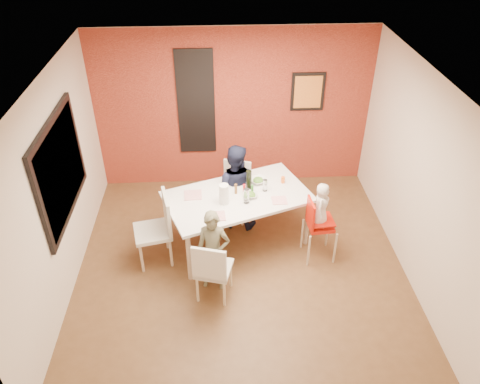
{
  "coord_description": "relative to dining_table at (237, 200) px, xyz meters",
  "views": [
    {
      "loc": [
        -0.29,
        -4.82,
        4.56
      ],
      "look_at": [
        0.0,
        0.3,
        1.05
      ],
      "focal_mm": 35.0,
      "sensor_mm": 36.0,
      "label": 1
    }
  ],
  "objects": [
    {
      "name": "child_near",
      "position": [
        -0.35,
        -0.88,
        -0.16
      ],
      "size": [
        0.47,
        0.35,
        1.18
      ],
      "primitive_type": "imported",
      "rotation": [
        0.0,
        0.0,
        -0.17
      ],
      "color": "brown",
      "rests_on": "ground"
    },
    {
      "name": "art_print_frame",
      "position": [
        1.22,
        1.67,
        0.9
      ],
      "size": [
        0.54,
        0.03,
        0.64
      ],
      "primitive_type": "cube",
      "color": "black",
      "rests_on": "wall_back"
    },
    {
      "name": "wall_back",
      "position": [
        0.02,
        1.71,
        0.6
      ],
      "size": [
        4.5,
        0.02,
        2.7
      ],
      "primitive_type": "cube",
      "color": "beige",
      "rests_on": "ground"
    },
    {
      "name": "wall_right",
      "position": [
        2.27,
        -0.54,
        0.6
      ],
      "size": [
        0.02,
        4.5,
        2.7
      ],
      "primitive_type": "cube",
      "color": "beige",
      "rests_on": "ground"
    },
    {
      "name": "salad_bowl_b",
      "position": [
        0.32,
        0.33,
        0.1
      ],
      "size": [
        0.31,
        0.31,
        0.06
      ],
      "primitive_type": "imported",
      "rotation": [
        0.0,
        0.0,
        0.39
      ],
      "color": "white",
      "rests_on": "dining_table"
    },
    {
      "name": "wall_front",
      "position": [
        0.02,
        -2.79,
        0.6
      ],
      "size": [
        4.5,
        0.02,
        2.7
      ],
      "primitive_type": "cube",
      "color": "beige",
      "rests_on": "ground"
    },
    {
      "name": "condiment_red",
      "position": [
        0.1,
        0.04,
        0.15
      ],
      "size": [
        0.04,
        0.04,
        0.15
      ],
      "primitive_type": "cylinder",
      "color": "red",
      "rests_on": "dining_table"
    },
    {
      "name": "plate_near_right",
      "position": [
        0.57,
        -0.15,
        0.08
      ],
      "size": [
        0.2,
        0.2,
        0.01
      ],
      "primitive_type": "cube",
      "rotation": [
        0.0,
        0.0,
        0.01
      ],
      "color": "white",
      "rests_on": "dining_table"
    },
    {
      "name": "plate_far_mid",
      "position": [
        -0.02,
        0.43,
        0.08
      ],
      "size": [
        0.23,
        0.23,
        0.01
      ],
      "primitive_type": "cube",
      "rotation": [
        0.0,
        0.0,
        -0.07
      ],
      "color": "white",
      "rests_on": "dining_table"
    },
    {
      "name": "plate_far_left",
      "position": [
        -0.62,
        0.04,
        0.08
      ],
      "size": [
        0.25,
        0.25,
        0.01
      ],
      "primitive_type": "cube",
      "rotation": [
        0.0,
        0.0,
        0.05
      ],
      "color": "white",
      "rests_on": "dining_table"
    },
    {
      "name": "sippy_cup",
      "position": [
        0.68,
        0.29,
        0.12
      ],
      "size": [
        0.06,
        0.06,
        0.1
      ],
      "primitive_type": "cylinder",
      "color": "orange",
      "rests_on": "dining_table"
    },
    {
      "name": "picture_window_frame",
      "position": [
        -2.2,
        -0.34,
        0.8
      ],
      "size": [
        0.05,
        1.7,
        1.3
      ],
      "primitive_type": "cube",
      "color": "black",
      "rests_on": "wall_left"
    },
    {
      "name": "wine_bottle",
      "position": [
        0.17,
        0.16,
        0.22
      ],
      "size": [
        0.08,
        0.08,
        0.3
      ],
      "primitive_type": "cylinder",
      "color": "black",
      "rests_on": "dining_table"
    },
    {
      "name": "high_chair",
      "position": [
        1.08,
        -0.38,
        -0.17
      ],
      "size": [
        0.43,
        0.43,
        0.96
      ],
      "rotation": [
        0.0,
        0.0,
        1.65
      ],
      "color": "red",
      "rests_on": "ground"
    },
    {
      "name": "art_print_canvas",
      "position": [
        1.22,
        1.65,
        0.9
      ],
      "size": [
        0.44,
        0.01,
        0.54
      ],
      "primitive_type": "cube",
      "color": "orange",
      "rests_on": "wall_back"
    },
    {
      "name": "condiment_brown",
      "position": [
        -0.02,
        0.06,
        0.15
      ],
      "size": [
        0.04,
        0.04,
        0.15
      ],
      "primitive_type": "cylinder",
      "color": "brown",
      "rests_on": "dining_table"
    },
    {
      "name": "chair_far",
      "position": [
        0.01,
        0.67,
        -0.23
      ],
      "size": [
        0.54,
        0.54,
        0.93
      ],
      "rotation": [
        0.0,
        0.0,
        -0.3
      ],
      "color": "silver",
      "rests_on": "ground"
    },
    {
      "name": "salad_bowl_a",
      "position": [
        0.18,
        -0.03,
        0.1
      ],
      "size": [
        0.22,
        0.22,
        0.05
      ],
      "primitive_type": "imported",
      "rotation": [
        0.0,
        0.0,
        -0.09
      ],
      "color": "silver",
      "rests_on": "dining_table"
    },
    {
      "name": "plate_near_left",
      "position": [
        -0.29,
        -0.46,
        0.08
      ],
      "size": [
        0.23,
        0.23,
        0.01
      ],
      "primitive_type": "cube",
      "rotation": [
        0.0,
        0.0,
        0.08
      ],
      "color": "silver",
      "rests_on": "dining_table"
    },
    {
      "name": "brick_accent_wall",
      "position": [
        0.02,
        1.69,
        0.6
      ],
      "size": [
        4.5,
        0.02,
        2.7
      ],
      "primitive_type": "cube",
      "color": "maroon",
      "rests_on": "ground"
    },
    {
      "name": "ground",
      "position": [
        0.02,
        -0.54,
        -0.75
      ],
      "size": [
        4.5,
        4.5,
        0.0
      ],
      "primitive_type": "plane",
      "color": "brown",
      "rests_on": "ground"
    },
    {
      "name": "chair_near",
      "position": [
        -0.38,
        -1.12,
        -0.23
      ],
      "size": [
        0.53,
        0.53,
        0.93
      ],
      "rotation": [
        0.0,
        0.0,
        2.87
      ],
      "color": "silver",
      "rests_on": "ground"
    },
    {
      "name": "paper_towel_roll",
      "position": [
        -0.19,
        -0.17,
        0.22
      ],
      "size": [
        0.13,
        0.13,
        0.29
      ],
      "primitive_type": "cylinder",
      "color": "white",
      "rests_on": "dining_table"
    },
    {
      "name": "child_far",
      "position": [
        -0.02,
        0.43,
        -0.06
      ],
      "size": [
        0.78,
        0.67,
        1.37
      ],
      "primitive_type": "imported",
      "rotation": [
        0.0,
        0.0,
        2.89
      ],
      "color": "black",
      "rests_on": "ground"
    },
    {
      "name": "chair_left",
      "position": [
        -1.09,
        -0.32,
        -0.16
      ],
      "size": [
        0.58,
        0.58,
        1.06
      ],
      "rotation": [
        0.0,
        0.0,
        4.93
      ],
      "color": "silver",
      "rests_on": "ground"
    },
    {
      "name": "wall_left",
      "position": [
        -2.23,
        -0.54,
        0.6
      ],
      "size": [
        0.02,
        4.5,
        2.7
      ],
      "primitive_type": "cube",
      "color": "beige",
      "rests_on": "ground"
    },
    {
      "name": "wine_glass_a",
      "position": [
        0.11,
        -0.17,
        0.18
      ],
      "size": [
        0.08,
        0.08,
        0.22
      ],
      "primitive_type": "cylinder",
      "color": "silver",
      "rests_on": "dining_table"
    },
    {
      "name": "picture_window_pane",
      "position": [
        -2.18,
        -0.34,
        0.8
      ],
      "size": [
        0.02,
        1.55,
        1.15
      ],
      "primitive_type": "cube",
      "color": "black",
      "rests_on": "wall_left"
    },
    {
      "name": "condiment_green",
      "position": [
        0.21,
        0.05,
        0.14
      ],
      "size": [
        0.03,
        0.03,
        0.13
      ],
      "primitive_type": "cylinder",
      "color": "#307527",
      "rests_on": "dining_table"
    },
    {
      "name": "toddler",
      "position": [
        1.1,
        -0.38,
        0.14
      ],
      "size": [
        0.31,
        0.37,
        0.65
      ],
      "primitive_type": "imported",
      "rotation": [
        0.0,
        0.0,
        1.2
      ],
      "color": "beige",
      "rests_on": "high_chair"
    },
    {
      "name": "wine_glass_b",
      "position": [
        0.39,
        0.1,
        0.16
      ],
      "size": [
        0.06,
        0.06,
        0.18
      ],
      "primitive_type": "cylinder",
      "color": "white",
      "rests_on": "dining_table"
    },
    {
      "name": "glassblock_surround",
      "position": [
        -0.58,
        1.67,
        0.75
      ],
      "size": [
        0.6,
        0.03,
        1.76
      ],
      "primitive_type": "cube",
      "color": "black",
      "rests_on": "wall_back"
    },
    {
      "name": "glassblock_strip",
      "position": [
        -0.58,
        1.67,
        0.75
      ],
      "size": [
        0.55,
        0.03,
        1.7
      ],
      "primitive_type": "cube",
      "color": "silver",
      "rests_on": "wall_back"
    },
    {
      "name": "ceiling",
      "position": [
        0.02,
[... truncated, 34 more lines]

